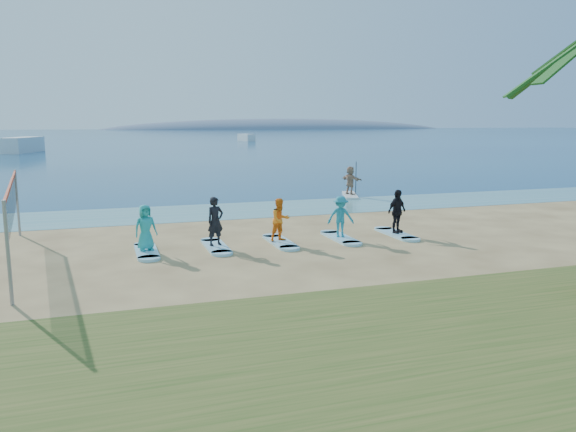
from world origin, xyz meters
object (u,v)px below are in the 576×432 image
object	(u,v)px
paddleboard	(350,195)
boat_offshore_a	(23,153)
student_1	(215,221)
surfboard_4	(396,234)
paddleboarder	(350,180)
student_2	(280,220)
surfboard_0	(146,251)
surfboard_2	(280,242)
boat_offshore_b	(246,141)
student_3	(341,216)
student_0	(145,227)
surfboard_3	(340,238)
volleyball_net	(12,201)
surfboard_1	(216,246)
student_4	(397,211)

from	to	relation	value
paddleboard	boat_offshore_a	distance (m)	61.46
boat_offshore_a	student_1	distance (m)	68.87
boat_offshore_a	surfboard_4	distance (m)	70.61
paddleboarder	student_2	world-z (taller)	paddleboarder
surfboard_0	surfboard_2	size ratio (longest dim) A/B	1.00
student_1	surfboard_2	xyz separation A→B (m)	(2.32, 0.00, -0.88)
boat_offshore_b	student_3	bearing A→B (deg)	-112.74
student_1	paddleboard	bearing A→B (deg)	26.90
student_0	surfboard_4	bearing A→B (deg)	-16.20
surfboard_0	surfboard_4	world-z (taller)	same
surfboard_0	surfboard_3	xyz separation A→B (m)	(6.95, 0.00, 0.00)
volleyball_net	paddleboard	bearing A→B (deg)	33.93
boat_offshore_b	surfboard_0	world-z (taller)	boat_offshore_b
student_2	surfboard_3	world-z (taller)	student_2
surfboard_2	student_2	world-z (taller)	student_2
volleyball_net	paddleboarder	size ratio (longest dim) A/B	5.59
boat_offshore_a	student_2	xyz separation A→B (m)	(16.34, -67.42, 0.85)
student_0	surfboard_3	bearing A→B (deg)	-16.20
student_2	student_3	distance (m)	2.32
student_0	surfboard_2	size ratio (longest dim) A/B	0.69
boat_offshore_a	surfboard_4	xyz separation A→B (m)	(20.98, -67.42, 0.04)
surfboard_1	student_4	xyz separation A→B (m)	(6.95, 0.00, 0.87)
boat_offshore_a	surfboard_3	world-z (taller)	boat_offshore_a
boat_offshore_a	student_1	size ratio (longest dim) A/B	5.12
student_3	surfboard_4	size ratio (longest dim) A/B	0.68
surfboard_1	student_1	distance (m)	0.88
volleyball_net	student_1	distance (m)	6.28
paddleboarder	boat_offshore_a	xyz separation A→B (m)	(-23.99, 56.58, -0.93)
surfboard_1	surfboard_2	bearing A→B (deg)	0.00
student_1	surfboard_3	bearing A→B (deg)	-20.51
student_0	student_1	distance (m)	2.32
surfboard_0	paddleboard	bearing A→B (deg)	41.44
student_3	student_4	world-z (taller)	student_4
paddleboarder	student_4	bearing A→B (deg)	145.00
paddleboard	boat_offshore_b	distance (m)	93.16
student_3	student_4	xyz separation A→B (m)	(2.32, 0.00, 0.08)
boat_offshore_a	surfboard_4	world-z (taller)	boat_offshore_a
paddleboard	student_3	xyz separation A→B (m)	(-5.33, -10.84, 0.78)
boat_offshore_a	surfboard_3	xyz separation A→B (m)	(18.66, -67.42, 0.04)
paddleboard	student_1	bearing A→B (deg)	-113.20
student_0	surfboard_4	size ratio (longest dim) A/B	0.69
paddleboarder	student_0	distance (m)	16.38
student_1	student_0	bearing A→B (deg)	159.49
paddleboard	student_4	xyz separation A→B (m)	(-3.01, -10.84, 0.86)
student_2	student_3	bearing A→B (deg)	-15.17
student_0	student_3	distance (m)	6.95
surfboard_0	student_2	xyz separation A→B (m)	(4.63, 0.00, 0.80)
boat_offshore_a	surfboard_2	world-z (taller)	boat_offshore_a
surfboard_3	student_2	bearing A→B (deg)	180.00
surfboard_0	student_4	xyz separation A→B (m)	(9.27, 0.00, 0.87)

